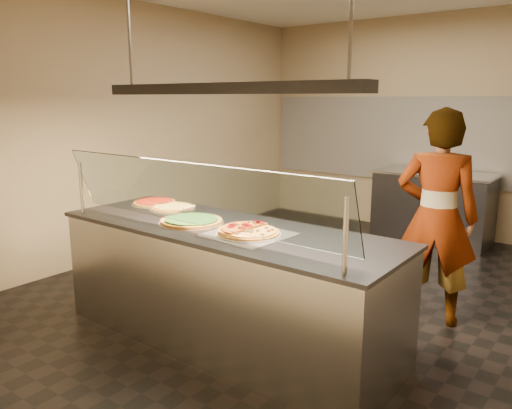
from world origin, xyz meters
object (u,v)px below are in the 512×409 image
Objects in this scene: serving_counter at (225,284)px; prep_table at (433,207)px; pizza_spatula at (189,209)px; worker at (437,218)px; half_pizza_pepperoni at (237,228)px; pizza_tomato at (155,202)px; perforated_tray at (249,234)px; pizza_cheese at (173,207)px; half_pizza_sausage at (260,234)px; sneeze_guard at (191,195)px; pizza_spinach at (192,221)px; heat_lamp_housing at (222,88)px.

serving_counter is 3.83m from prep_table.
worker reaches higher than pizza_spatula.
pizza_tomato is at bearing 166.01° from half_pizza_pepperoni.
half_pizza_pepperoni is 0.30× the size of prep_table.
perforated_tray is 0.11m from half_pizza_pepperoni.
pizza_cheese and pizza_tomato have the same top height.
worker is (1.16, 1.36, 0.44)m from serving_counter.
perforated_tray is 0.88m from pizza_spatula.
worker is at bearing 58.81° from perforated_tray.
sneeze_guard is at bearing -145.57° from half_pizza_sausage.
sneeze_guard reaches higher than pizza_spinach.
pizza_spatula is 3.78m from prep_table.
sneeze_guard reaches higher than prep_table.
perforated_tray is (0.29, 0.27, -0.29)m from sneeze_guard.
worker is at bearing 49.61° from serving_counter.
half_pizza_pepperoni is at bearing -13.99° from pizza_tomato.
worker is at bearing 26.89° from pizza_tomato.
half_pizza_pepperoni reaches higher than serving_counter.
perforated_tray is 1.08m from pizza_cheese.
serving_counter is 1.87× the size of prep_table.
pizza_spinach is at bearing 135.14° from sneeze_guard.
half_pizza_sausage is at bearing -14.89° from pizza_spatula.
serving_counter is 1.84m from worker.
pizza_cheese is 0.98× the size of pizza_tomato.
heat_lamp_housing reaches higher than pizza_cheese.
pizza_spinach reaches higher than serving_counter.
prep_table is 2.62m from worker.
heat_lamp_housing reaches higher than prep_table.
heat_lamp_housing is (-0.40, 0.07, 0.99)m from half_pizza_sausage.
half_pizza_sausage is at bearing 48.55° from worker.
pizza_spatula is at bearing 165.11° from half_pizza_sausage.
worker reaches higher than sneeze_guard.
pizza_spatula is at bearing -103.91° from prep_table.
sneeze_guard reaches higher than pizza_cheese.
half_pizza_sausage is at bearing -10.00° from heat_lamp_housing.
serving_counter is at bearing 90.00° from sneeze_guard.
heat_lamp_housing is at bearing 0.00° from serving_counter.
sneeze_guard is 1.71× the size of prep_table.
pizza_spinach is 3.96m from prep_table.
prep_table is at bearing 73.06° from pizza_cheese.
serving_counter is 0.56m from perforated_tray.
half_pizza_sausage is 3.92m from prep_table.
heat_lamp_housing is at bearing -13.94° from pizza_cheese.
pizza_spatula is (-0.55, 0.53, -0.27)m from sneeze_guard.
worker is at bearing 62.04° from half_pizza_sausage.
half_pizza_pepperoni is at bearing 42.28° from worker.
serving_counter is at bearing 159.89° from half_pizza_pepperoni.
serving_counter is 1.09× the size of sneeze_guard.
perforated_tray is 0.31× the size of worker.
pizza_tomato is (-1.05, 0.58, -0.28)m from sneeze_guard.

